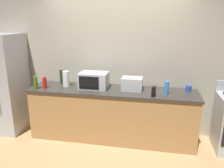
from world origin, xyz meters
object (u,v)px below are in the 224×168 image
Objects in this scene: microwave at (94,80)px; bottle_olive_oil at (36,83)px; toaster_oven at (132,84)px; refrigerator at (3,83)px; bottle_spray_cleaner at (166,88)px; bottle_wine at (61,77)px; mug_blue at (189,88)px; paper_towel_roll at (66,79)px; bottle_hot_sauce at (45,83)px; cordless_phone at (154,91)px.

bottle_olive_oil is at bearing -165.53° from microwave.
refrigerator is at bearing -178.55° from toaster_oven.
bottle_spray_cleaner is (2.93, -0.07, 0.11)m from refrigerator.
bottle_spray_cleaner is (0.56, -0.13, 0.00)m from toaster_oven.
refrigerator reaches higher than bottle_olive_oil.
mug_blue is at bearing -0.93° from bottle_wine.
paper_towel_roll is 0.37m from bottle_hot_sauce.
paper_towel_roll is at bearing 2.36° from refrigerator.
microwave reaches higher than bottle_wine.
bottle_wine is 1.20× the size of bottle_spray_cleaner.
bottle_hot_sauce is 0.15m from bottle_olive_oil.
bottle_hot_sauce is (-1.84, 0.06, 0.02)m from cordless_phone.
microwave is at bearing -178.93° from toaster_oven.
refrigerator is 12.00× the size of cordless_phone.
bottle_olive_oil reaches higher than bottle_spray_cleaner.
cordless_phone is (0.36, -0.25, -0.03)m from toaster_oven.
bottle_olive_oil is (-1.97, -0.00, 0.04)m from cordless_phone.
bottle_spray_cleaner is (0.19, 0.12, 0.03)m from cordless_phone.
microwave is 0.84m from bottle_hot_sauce.
bottle_hot_sauce is 0.36m from bottle_wine.
refrigerator reaches higher than toaster_oven.
bottle_wine reaches higher than toaster_oven.
refrigerator is 1.10m from bottle_wine.
refrigerator is 0.92m from bottle_hot_sauce.
microwave reaches higher than mug_blue.
microwave is 1.89× the size of bottle_wine.
paper_towel_roll is 2.66× the size of mug_blue.
microwave is 1.41× the size of toaster_oven.
refrigerator reaches higher than bottle_spray_cleaner.
microwave and paper_towel_roll have the same top height.
refrigerator reaches higher than microwave.
bottle_wine is at bearing 137.02° from paper_towel_roll.
paper_towel_roll reaches higher than bottle_wine.
toaster_oven is 1.75× the size of bottle_hot_sauce.
bottle_hot_sauce is (-0.82, -0.18, -0.04)m from microwave.
microwave is 0.98m from bottle_olive_oil.
bottle_hot_sauce is at bearing 27.74° from bottle_olive_oil.
bottle_olive_oil reaches higher than toaster_oven.
bottle_wine reaches higher than bottle_spray_cleaner.
toaster_oven is 1.54× the size of bottle_olive_oil.
bottle_olive_oil is at bearing -169.77° from cordless_phone.
microwave reaches higher than cordless_phone.
refrigerator is at bearing 171.86° from bottle_hot_sauce.
paper_towel_roll reaches higher than bottle_spray_cleaner.
cordless_phone is 1.97m from bottle_olive_oil.
refrigerator is at bearing -177.39° from mug_blue.
refrigerator is 3.30m from mug_blue.
refrigerator is 5.29× the size of toaster_oven.
mug_blue is (0.56, 0.34, -0.02)m from cordless_phone.
refrigerator is 17.71× the size of mug_blue.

